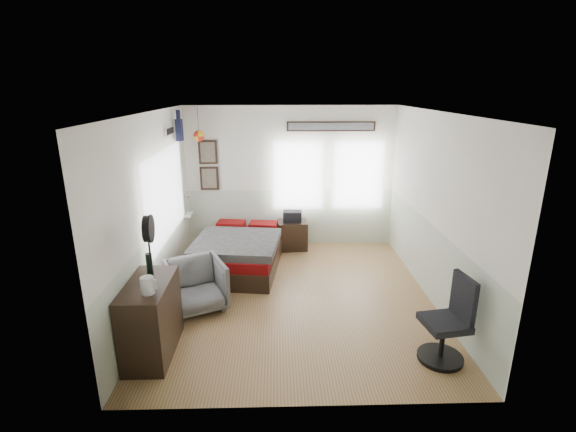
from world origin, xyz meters
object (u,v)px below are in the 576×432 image
at_px(nightstand, 292,235).
at_px(task_chair, 448,327).
at_px(bed, 239,252).
at_px(dresser, 151,318).
at_px(armchair, 196,285).

xyz_separation_m(nightstand, task_chair, (1.64, -3.51, 0.15)).
bearing_deg(task_chair, nightstand, 106.00).
bearing_deg(bed, dresser, -101.78).
relative_size(bed, dresser, 2.01).
bearing_deg(dresser, bed, 71.07).
xyz_separation_m(bed, dresser, (-0.82, -2.38, 0.16)).
relative_size(bed, nightstand, 3.64).
xyz_separation_m(dresser, nightstand, (1.77, 3.29, -0.17)).
relative_size(bed, task_chair, 1.94).
relative_size(armchair, nightstand, 1.41).
height_order(dresser, armchair, dresser).
xyz_separation_m(bed, nightstand, (0.95, 0.90, -0.01)).
relative_size(dresser, task_chair, 0.96).
bearing_deg(bed, armchair, -102.67).
bearing_deg(dresser, armchair, 72.27).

